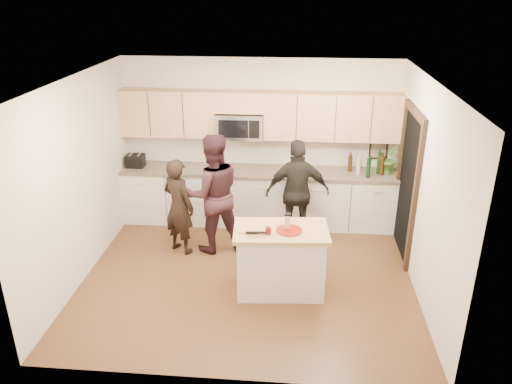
# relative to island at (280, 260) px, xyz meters

# --- Properties ---
(floor) EXTENTS (4.50, 4.50, 0.00)m
(floor) POSITION_rel_island_xyz_m (-0.46, 0.32, -0.45)
(floor) COLOR #56311D
(floor) RESTS_ON ground
(room_shell) EXTENTS (4.52, 4.02, 2.71)m
(room_shell) POSITION_rel_island_xyz_m (-0.46, 0.32, 1.28)
(room_shell) COLOR beige
(room_shell) RESTS_ON ground
(back_cabinetry) EXTENTS (4.50, 0.66, 0.94)m
(back_cabinetry) POSITION_rel_island_xyz_m (-0.46, 2.01, 0.02)
(back_cabinetry) COLOR beige
(back_cabinetry) RESTS_ON ground
(upper_cabinetry) EXTENTS (4.50, 0.33, 0.75)m
(upper_cabinetry) POSITION_rel_island_xyz_m (-0.42, 2.15, 1.39)
(upper_cabinetry) COLOR tan
(upper_cabinetry) RESTS_ON ground
(microwave) EXTENTS (0.76, 0.41, 0.40)m
(microwave) POSITION_rel_island_xyz_m (-0.77, 2.12, 1.20)
(microwave) COLOR silver
(microwave) RESTS_ON ground
(doorway) EXTENTS (0.06, 1.25, 2.20)m
(doorway) POSITION_rel_island_xyz_m (1.77, 1.22, 0.70)
(doorway) COLOR black
(doorway) RESTS_ON ground
(framed_picture) EXTENTS (0.30, 0.03, 0.38)m
(framed_picture) POSITION_rel_island_xyz_m (1.49, 2.30, 0.83)
(framed_picture) COLOR black
(framed_picture) RESTS_ON ground
(dish_towel) EXTENTS (0.34, 0.60, 0.48)m
(dish_towel) POSITION_rel_island_xyz_m (-1.41, 1.82, 0.35)
(dish_towel) COLOR white
(dish_towel) RESTS_ON ground
(island) EXTENTS (1.25, 0.79, 0.90)m
(island) POSITION_rel_island_xyz_m (0.00, 0.00, 0.00)
(island) COLOR beige
(island) RESTS_ON ground
(red_plate) EXTENTS (0.33, 0.33, 0.02)m
(red_plate) POSITION_rel_island_xyz_m (0.10, -0.04, 0.45)
(red_plate) COLOR maroon
(red_plate) RESTS_ON island
(box_grater) EXTENTS (0.08, 0.07, 0.23)m
(box_grater) POSITION_rel_island_xyz_m (0.08, -0.05, 0.58)
(box_grater) COLOR silver
(box_grater) RESTS_ON red_plate
(drink_glass) EXTENTS (0.07, 0.07, 0.09)m
(drink_glass) POSITION_rel_island_xyz_m (-0.15, -0.14, 0.49)
(drink_glass) COLOR maroon
(drink_glass) RESTS_ON island
(cutting_board) EXTENTS (0.27, 0.19, 0.02)m
(cutting_board) POSITION_rel_island_xyz_m (-0.41, -0.08, 0.45)
(cutting_board) COLOR tan
(cutting_board) RESTS_ON island
(tongs) EXTENTS (0.28, 0.05, 0.02)m
(tongs) POSITION_rel_island_xyz_m (-0.29, -0.16, 0.47)
(tongs) COLOR black
(tongs) RESTS_ON cutting_board
(knife) EXTENTS (0.22, 0.04, 0.01)m
(knife) POSITION_rel_island_xyz_m (-0.32, -0.23, 0.46)
(knife) COLOR silver
(knife) RESTS_ON cutting_board
(toaster) EXTENTS (0.29, 0.22, 0.21)m
(toaster) POSITION_rel_island_xyz_m (-2.51, 1.99, 0.59)
(toaster) COLOR black
(toaster) RESTS_ON back_cabinetry
(bottle_cluster) EXTENTS (0.56, 0.34, 0.41)m
(bottle_cluster) POSITION_rel_island_xyz_m (1.31, 1.97, 0.67)
(bottle_cluster) COLOR #331F09
(bottle_cluster) RESTS_ON back_cabinetry
(orchid) EXTENTS (0.35, 0.36, 0.51)m
(orchid) POSITION_rel_island_xyz_m (1.64, 2.04, 0.74)
(orchid) COLOR #3E722D
(orchid) RESTS_ON back_cabinetry
(woman_left) EXTENTS (0.64, 0.57, 1.47)m
(woman_left) POSITION_rel_island_xyz_m (-1.55, 0.93, 0.28)
(woman_left) COLOR black
(woman_left) RESTS_ON ground
(woman_center) EXTENTS (1.07, 0.96, 1.82)m
(woman_center) POSITION_rel_island_xyz_m (-1.05, 1.03, 0.46)
(woman_center) COLOR black
(woman_center) RESTS_ON ground
(woman_right) EXTENTS (1.01, 0.52, 1.66)m
(woman_right) POSITION_rel_island_xyz_m (0.20, 1.38, 0.37)
(woman_right) COLOR black
(woman_right) RESTS_ON ground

